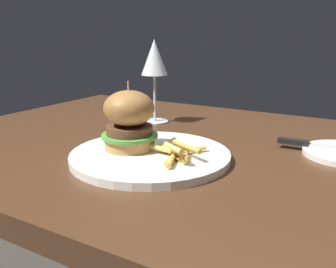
{
  "coord_description": "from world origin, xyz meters",
  "views": [
    {
      "loc": [
        0.35,
        -0.67,
        0.97
      ],
      "look_at": [
        0.01,
        -0.09,
        0.78
      ],
      "focal_mm": 40.0,
      "sensor_mm": 36.0,
      "label": 1
    }
  ],
  "objects_px": {
    "burger_sandwich": "(129,120)",
    "table_knife": "(318,145)",
    "main_plate": "(150,156)",
    "wine_glass": "(154,61)"
  },
  "relations": [
    {
      "from": "burger_sandwich",
      "to": "wine_glass",
      "type": "bearing_deg",
      "value": 112.46
    },
    {
      "from": "burger_sandwich",
      "to": "wine_glass",
      "type": "relative_size",
      "value": 0.61
    },
    {
      "from": "burger_sandwich",
      "to": "table_knife",
      "type": "relative_size",
      "value": 0.66
    },
    {
      "from": "burger_sandwich",
      "to": "wine_glass",
      "type": "xyz_separation_m",
      "value": [
        -0.1,
        0.25,
        0.09
      ]
    },
    {
      "from": "main_plate",
      "to": "table_knife",
      "type": "bearing_deg",
      "value": 37.87
    },
    {
      "from": "burger_sandwich",
      "to": "table_knife",
      "type": "distance_m",
      "value": 0.37
    },
    {
      "from": "burger_sandwich",
      "to": "wine_glass",
      "type": "distance_m",
      "value": 0.29
    },
    {
      "from": "main_plate",
      "to": "wine_glass",
      "type": "xyz_separation_m",
      "value": [
        -0.15,
        0.25,
        0.15
      ]
    },
    {
      "from": "burger_sandwich",
      "to": "table_knife",
      "type": "bearing_deg",
      "value": 33.4
    },
    {
      "from": "main_plate",
      "to": "burger_sandwich",
      "type": "xyz_separation_m",
      "value": [
        -0.05,
        0.0,
        0.06
      ]
    }
  ]
}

